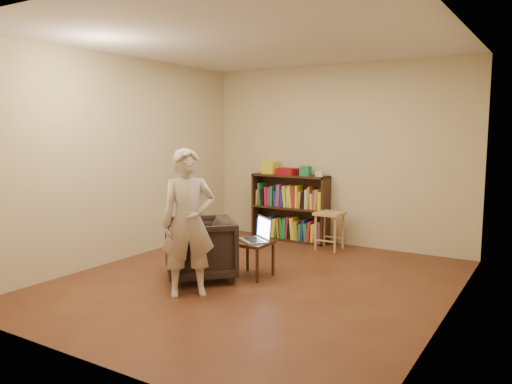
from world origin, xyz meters
The scene contains 15 objects.
floor centered at (0.00, 0.00, 0.00)m, with size 4.50×4.50×0.00m, color #4F2619.
ceiling centered at (0.00, 0.00, 2.60)m, with size 4.50×4.50×0.00m, color silver.
wall_back centered at (0.00, 2.25, 1.30)m, with size 4.00×4.00×0.00m, color beige.
wall_left centered at (-2.00, 0.00, 1.30)m, with size 4.50×4.50×0.00m, color beige.
wall_right centered at (2.00, 0.00, 1.30)m, with size 4.50×4.50×0.00m, color beige.
bookshelf centered at (-0.67, 2.09, 0.44)m, with size 1.20×0.30×1.00m.
box_yellow centered at (-1.04, 2.11, 1.09)m, with size 0.23×0.16×0.18m, color yellow.
red_cloth centered at (-0.70, 2.06, 1.05)m, with size 0.30×0.22×0.10m, color maroon.
box_green centered at (-0.40, 2.06, 1.07)m, with size 0.14×0.14×0.14m, color #207B49.
box_white centered at (-0.18, 2.07, 1.04)m, with size 0.10×0.10×0.08m, color beige.
stool centered at (0.08, 1.85, 0.43)m, with size 0.37×0.37×0.53m.
armchair centered at (-0.61, -0.21, 0.35)m, with size 0.74×0.76×0.69m, color black.
side_table centered at (-0.14, 0.17, 0.34)m, with size 0.41×0.41×0.41m.
laptop centered at (-0.11, 0.22, 0.48)m, with size 0.46×0.44×0.27m.
person centered at (-0.36, -0.70, 0.75)m, with size 0.55×0.36×1.50m, color beige.
Camera 1 is at (2.82, -4.55, 1.69)m, focal length 35.00 mm.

